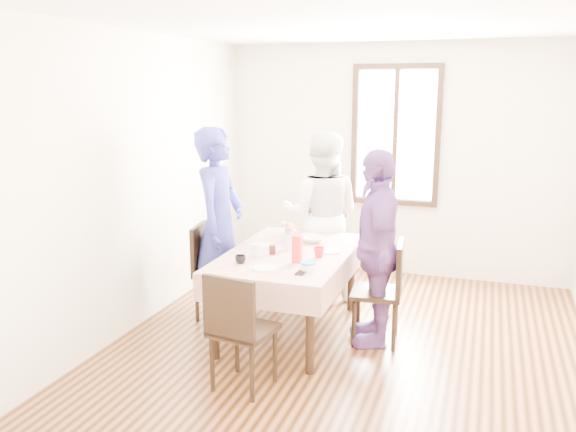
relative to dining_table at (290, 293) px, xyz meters
The scene contains 29 objects.
ground 0.71m from the dining_table, 13.95° to the right, with size 4.50×4.50×0.00m, color black.
back_wall 2.39m from the dining_table, 74.38° to the left, with size 4.00×4.00×0.00m, color beige.
window_frame 2.51m from the dining_table, 74.24° to the left, with size 1.02×0.06×1.62m, color black.
window_pane 2.52m from the dining_table, 74.31° to the left, with size 0.90×0.02×1.50m, color white.
dining_table is the anchor object (origin of this frame).
tablecloth 0.38m from the dining_table, ahead, with size 1.06×1.67×0.01m, color #530500.
chair_left 0.80m from the dining_table, 169.40° to the left, with size 0.42×0.42×0.91m, color black.
chair_right 0.78m from the dining_table, ahead, with size 0.42×0.42×0.91m, color black.
chair_far 1.07m from the dining_table, 90.00° to the left, with size 0.42×0.42×0.91m, color black.
chair_near 1.07m from the dining_table, 90.00° to the right, with size 0.42×0.42×0.91m, color black.
person_left 0.95m from the dining_table, 169.12° to the left, with size 0.67×0.44×1.84m, color navy.
person_far 1.16m from the dining_table, 90.00° to the left, with size 0.85×0.67×1.76m, color white.
person_right 0.90m from the dining_table, ahead, with size 1.00×0.42×1.71m, color #62397A.
mug_black 0.69m from the dining_table, 120.43° to the right, with size 0.09×0.09×0.07m, color black.
mug_flag 0.53m from the dining_table, 16.05° to the right, with size 0.10×0.10×0.09m, color red.
mug_green 0.54m from the dining_table, 111.78° to the left, with size 0.09×0.09×0.07m, color #0C7226.
serving_bowl 0.57m from the dining_table, 74.76° to the left, with size 0.21×0.21×0.05m, color white.
juice_carton 0.60m from the dining_table, 60.60° to the right, with size 0.07×0.07×0.23m, color red.
butter_tub 0.71m from the dining_table, 56.52° to the right, with size 0.12×0.12×0.06m, color white.
jam_jar 0.46m from the dining_table, 135.27° to the right, with size 0.06×0.06×0.08m, color black.
drinking_glass 0.54m from the dining_table, 137.77° to the right, with size 0.07×0.07×0.11m, color silver.
smartphone 0.73m from the dining_table, 63.25° to the right, with size 0.07×0.14×0.01m, color black.
flower_vase 0.46m from the dining_table, 128.11° to the left, with size 0.07×0.07×0.14m, color silver.
plate_left 0.51m from the dining_table, 160.47° to the left, with size 0.20×0.20×0.01m, color white.
plate_right 0.53m from the dining_table, 19.65° to the left, with size 0.20×0.20×0.01m, color white.
plate_far 0.72m from the dining_table, 88.80° to the left, with size 0.20×0.20×0.01m, color white.
plate_near 0.67m from the dining_table, 93.13° to the right, with size 0.20×0.20×0.01m, color white.
butter_lid 0.73m from the dining_table, 56.52° to the right, with size 0.12×0.12×0.01m, color blue.
flower_bunch 0.58m from the dining_table, 128.11° to the left, with size 0.09×0.09×0.10m, color yellow, non-canonical shape.
Camera 1 is at (1.04, -4.68, 2.21)m, focal length 36.94 mm.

